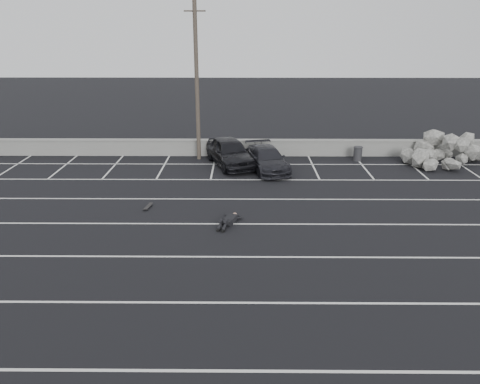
{
  "coord_description": "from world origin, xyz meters",
  "views": [
    {
      "loc": [
        -0.19,
        -15.35,
        8.11
      ],
      "look_at": [
        -0.35,
        4.26,
        1.0
      ],
      "focal_mm": 35.0,
      "sensor_mm": 36.0,
      "label": 1
    }
  ],
  "objects_px": {
    "utility_pole": "(197,82)",
    "trash_bin": "(358,154)",
    "person": "(231,217)",
    "skateboard": "(148,207)",
    "car_right": "(267,159)",
    "riprap_pile": "(443,156)",
    "car_left": "(230,152)"
  },
  "relations": [
    {
      "from": "car_right",
      "to": "person",
      "type": "relative_size",
      "value": 1.86
    },
    {
      "from": "car_right",
      "to": "person",
      "type": "height_order",
      "value": "car_right"
    },
    {
      "from": "trash_bin",
      "to": "skateboard",
      "type": "distance_m",
      "value": 14.1
    },
    {
      "from": "car_left",
      "to": "car_right",
      "type": "height_order",
      "value": "car_left"
    },
    {
      "from": "skateboard",
      "to": "riprap_pile",
      "type": "bearing_deg",
      "value": 34.71
    },
    {
      "from": "car_left",
      "to": "utility_pole",
      "type": "relative_size",
      "value": 0.52
    },
    {
      "from": "person",
      "to": "skateboard",
      "type": "bearing_deg",
      "value": 178.96
    },
    {
      "from": "utility_pole",
      "to": "car_right",
      "type": "bearing_deg",
      "value": -29.11
    },
    {
      "from": "car_right",
      "to": "utility_pole",
      "type": "bearing_deg",
      "value": 137.62
    },
    {
      "from": "trash_bin",
      "to": "riprap_pile",
      "type": "xyz_separation_m",
      "value": [
        5.03,
        -0.6,
        0.03
      ]
    },
    {
      "from": "utility_pole",
      "to": "person",
      "type": "bearing_deg",
      "value": -77.17
    },
    {
      "from": "utility_pole",
      "to": "trash_bin",
      "type": "bearing_deg",
      "value": -1.99
    },
    {
      "from": "utility_pole",
      "to": "person",
      "type": "distance_m",
      "value": 11.16
    },
    {
      "from": "trash_bin",
      "to": "car_right",
      "type": "bearing_deg",
      "value": -160.93
    },
    {
      "from": "riprap_pile",
      "to": "car_right",
      "type": "bearing_deg",
      "value": -172.68
    },
    {
      "from": "person",
      "to": "skateboard",
      "type": "distance_m",
      "value": 4.2
    },
    {
      "from": "person",
      "to": "car_right",
      "type": "bearing_deg",
      "value": 96.46
    },
    {
      "from": "utility_pole",
      "to": "trash_bin",
      "type": "xyz_separation_m",
      "value": [
        9.93,
        -0.35,
        -4.3
      ]
    },
    {
      "from": "car_left",
      "to": "skateboard",
      "type": "distance_m",
      "value": 7.93
    },
    {
      "from": "person",
      "to": "utility_pole",
      "type": "bearing_deg",
      "value": 123.43
    },
    {
      "from": "trash_bin",
      "to": "skateboard",
      "type": "bearing_deg",
      "value": -145.12
    },
    {
      "from": "trash_bin",
      "to": "car_left",
      "type": "bearing_deg",
      "value": -172.45
    },
    {
      "from": "trash_bin",
      "to": "person",
      "type": "xyz_separation_m",
      "value": [
        -7.66,
        -9.6,
        -0.22
      ]
    },
    {
      "from": "car_right",
      "to": "trash_bin",
      "type": "relative_size",
      "value": 5.14
    },
    {
      "from": "car_left",
      "to": "person",
      "type": "xyz_separation_m",
      "value": [
        0.27,
        -8.55,
        -0.6
      ]
    },
    {
      "from": "car_left",
      "to": "skateboard",
      "type": "height_order",
      "value": "car_left"
    },
    {
      "from": "car_right",
      "to": "skateboard",
      "type": "xyz_separation_m",
      "value": [
        -5.82,
        -6.07,
        -0.6
      ]
    },
    {
      "from": "car_left",
      "to": "riprap_pile",
      "type": "bearing_deg",
      "value": -17.86
    },
    {
      "from": "car_right",
      "to": "skateboard",
      "type": "bearing_deg",
      "value": -147.04
    },
    {
      "from": "car_left",
      "to": "trash_bin",
      "type": "xyz_separation_m",
      "value": [
        7.93,
        1.05,
        -0.38
      ]
    },
    {
      "from": "car_right",
      "to": "skateboard",
      "type": "relative_size",
      "value": 6.31
    },
    {
      "from": "car_right",
      "to": "riprap_pile",
      "type": "xyz_separation_m",
      "value": [
        10.77,
        1.38,
        -0.18
      ]
    }
  ]
}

